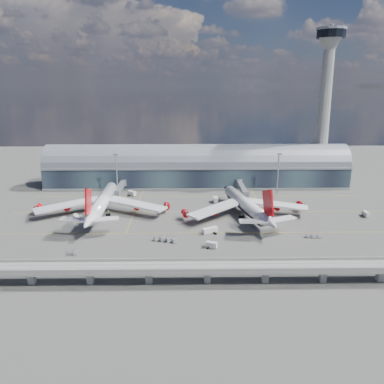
{
  "coord_description": "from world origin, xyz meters",
  "views": [
    {
      "loc": [
        -7.01,
        -170.57,
        65.12
      ],
      "look_at": [
        -4.2,
        10.0,
        14.0
      ],
      "focal_mm": 35.0,
      "sensor_mm": 36.0,
      "label": 1
    }
  ],
  "objects_px": {
    "service_truck_2": "(210,230)",
    "service_truck_0": "(76,217)",
    "floodlight_mast_right": "(278,172)",
    "cargo_train_0": "(73,253)",
    "control_tower": "(324,107)",
    "cargo_train_1": "(166,240)",
    "airliner_right": "(246,206)",
    "service_truck_4": "(216,200)",
    "service_truck_5": "(132,193)",
    "floodlight_mast_left": "(117,173)",
    "cargo_train_2": "(314,236)",
    "airliner_left": "(102,203)",
    "service_truck_3": "(366,214)",
    "service_truck_1": "(212,245)"
  },
  "relations": [
    {
      "from": "control_tower",
      "to": "service_truck_3",
      "type": "distance_m",
      "value": 87.64
    },
    {
      "from": "floodlight_mast_left",
      "to": "service_truck_4",
      "type": "height_order",
      "value": "floodlight_mast_left"
    },
    {
      "from": "airliner_left",
      "to": "service_truck_4",
      "type": "bearing_deg",
      "value": 17.4
    },
    {
      "from": "service_truck_1",
      "to": "cargo_train_0",
      "type": "height_order",
      "value": "service_truck_1"
    },
    {
      "from": "floodlight_mast_left",
      "to": "cargo_train_0",
      "type": "relative_size",
      "value": 5.44
    },
    {
      "from": "airliner_left",
      "to": "service_truck_2",
      "type": "bearing_deg",
      "value": -27.03
    },
    {
      "from": "service_truck_3",
      "to": "service_truck_5",
      "type": "xyz_separation_m",
      "value": [
        -126.88,
        40.65,
        0.12
      ]
    },
    {
      "from": "cargo_train_0",
      "to": "floodlight_mast_right",
      "type": "bearing_deg",
      "value": -66.06
    },
    {
      "from": "control_tower",
      "to": "cargo_train_1",
      "type": "distance_m",
      "value": 152.82
    },
    {
      "from": "service_truck_1",
      "to": "service_truck_0",
      "type": "bearing_deg",
      "value": 84.02
    },
    {
      "from": "floodlight_mast_right",
      "to": "cargo_train_1",
      "type": "bearing_deg",
      "value": -131.35
    },
    {
      "from": "service_truck_1",
      "to": "cargo_train_1",
      "type": "relative_size",
      "value": 0.45
    },
    {
      "from": "service_truck_4",
      "to": "cargo_train_0",
      "type": "height_order",
      "value": "service_truck_4"
    },
    {
      "from": "service_truck_1",
      "to": "service_truck_5",
      "type": "xyz_separation_m",
      "value": [
        -44.23,
        78.47,
        0.12
      ]
    },
    {
      "from": "floodlight_mast_left",
      "to": "service_truck_5",
      "type": "distance_m",
      "value": 15.58
    },
    {
      "from": "floodlight_mast_left",
      "to": "floodlight_mast_right",
      "type": "relative_size",
      "value": 1.0
    },
    {
      "from": "service_truck_3",
      "to": "cargo_train_2",
      "type": "bearing_deg",
      "value": -141.39
    },
    {
      "from": "floodlight_mast_right",
      "to": "service_truck_5",
      "type": "bearing_deg",
      "value": -178.04
    },
    {
      "from": "service_truck_2",
      "to": "cargo_train_2",
      "type": "bearing_deg",
      "value": -125.52
    },
    {
      "from": "service_truck_4",
      "to": "service_truck_5",
      "type": "distance_m",
      "value": 52.87
    },
    {
      "from": "service_truck_3",
      "to": "cargo_train_2",
      "type": "height_order",
      "value": "service_truck_3"
    },
    {
      "from": "service_truck_0",
      "to": "service_truck_2",
      "type": "distance_m",
      "value": 69.1
    },
    {
      "from": "airliner_right",
      "to": "service_truck_1",
      "type": "bearing_deg",
      "value": -129.5
    },
    {
      "from": "airliner_right",
      "to": "floodlight_mast_left",
      "type": "bearing_deg",
      "value": 138.38
    },
    {
      "from": "airliner_right",
      "to": "service_truck_4",
      "type": "distance_m",
      "value": 28.39
    },
    {
      "from": "floodlight_mast_right",
      "to": "cargo_train_1",
      "type": "relative_size",
      "value": 2.33
    },
    {
      "from": "airliner_left",
      "to": "cargo_train_2",
      "type": "relative_size",
      "value": 10.61
    },
    {
      "from": "service_truck_4",
      "to": "control_tower",
      "type": "bearing_deg",
      "value": 30.11
    },
    {
      "from": "airliner_right",
      "to": "service_truck_0",
      "type": "height_order",
      "value": "airliner_right"
    },
    {
      "from": "service_truck_5",
      "to": "floodlight_mast_left",
      "type": "bearing_deg",
      "value": 112.86
    },
    {
      "from": "airliner_left",
      "to": "service_truck_0",
      "type": "height_order",
      "value": "airliner_left"
    },
    {
      "from": "service_truck_1",
      "to": "cargo_train_2",
      "type": "distance_m",
      "value": 47.37
    },
    {
      "from": "control_tower",
      "to": "cargo_train_1",
      "type": "xyz_separation_m",
      "value": [
        -100.95,
        -102.93,
        -50.67
      ]
    },
    {
      "from": "floodlight_mast_right",
      "to": "cargo_train_0",
      "type": "xyz_separation_m",
      "value": [
        -102.68,
        -87.3,
        -12.84
      ]
    },
    {
      "from": "cargo_train_0",
      "to": "cargo_train_1",
      "type": "distance_m",
      "value": 38.76
    },
    {
      "from": "cargo_train_0",
      "to": "cargo_train_2",
      "type": "bearing_deg",
      "value": -97.71
    },
    {
      "from": "service_truck_2",
      "to": "service_truck_0",
      "type": "bearing_deg",
      "value": 46.59
    },
    {
      "from": "service_truck_2",
      "to": "floodlight_mast_left",
      "type": "bearing_deg",
      "value": 11.82
    },
    {
      "from": "service_truck_3",
      "to": "cargo_train_0",
      "type": "bearing_deg",
      "value": -161.4
    },
    {
      "from": "floodlight_mast_left",
      "to": "cargo_train_0",
      "type": "bearing_deg",
      "value": -91.76
    },
    {
      "from": "floodlight_mast_right",
      "to": "cargo_train_1",
      "type": "distance_m",
      "value": 100.62
    },
    {
      "from": "control_tower",
      "to": "airliner_right",
      "type": "xyz_separation_m",
      "value": [
        -61.01,
        -70.26,
        -45.84
      ]
    },
    {
      "from": "control_tower",
      "to": "service_truck_5",
      "type": "relative_size",
      "value": 17.5
    },
    {
      "from": "airliner_right",
      "to": "service_truck_0",
      "type": "distance_m",
      "value": 86.91
    },
    {
      "from": "cargo_train_1",
      "to": "cargo_train_0",
      "type": "bearing_deg",
      "value": 89.94
    },
    {
      "from": "control_tower",
      "to": "floodlight_mast_left",
      "type": "distance_m",
      "value": 143.01
    },
    {
      "from": "floodlight_mast_right",
      "to": "service_truck_3",
      "type": "height_order",
      "value": "floodlight_mast_right"
    },
    {
      "from": "floodlight_mast_left",
      "to": "service_truck_4",
      "type": "relative_size",
      "value": 4.62
    },
    {
      "from": "airliner_left",
      "to": "airliner_right",
      "type": "xyz_separation_m",
      "value": [
        75.33,
        -3.51,
        -0.71
      ]
    },
    {
      "from": "service_truck_2",
      "to": "service_truck_3",
      "type": "height_order",
      "value": "service_truck_2"
    }
  ]
}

